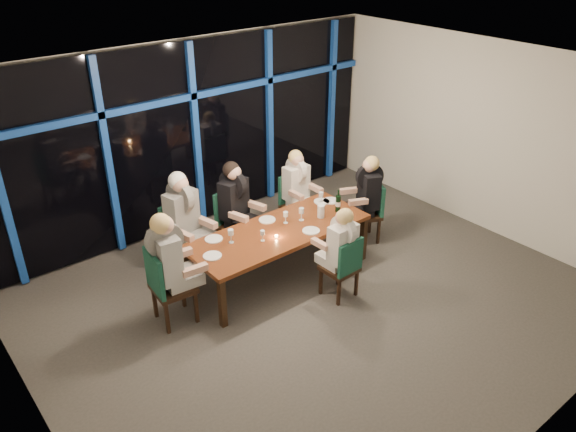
{
  "coord_description": "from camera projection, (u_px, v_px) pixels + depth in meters",
  "views": [
    {
      "loc": [
        -4.13,
        -4.48,
        4.57
      ],
      "look_at": [
        0.0,
        0.6,
        1.05
      ],
      "focal_mm": 35.0,
      "sensor_mm": 36.0,
      "label": 1
    }
  ],
  "objects": [
    {
      "name": "room",
      "position": [
        320.0,
        162.0,
        6.56
      ],
      "size": [
        7.04,
        7.0,
        3.02
      ],
      "color": "#4F4B45",
      "rests_on": "ground"
    },
    {
      "name": "window_wall",
      "position": [
        195.0,
        133.0,
        8.8
      ],
      "size": [
        6.86,
        0.43,
        2.94
      ],
      "color": "black",
      "rests_on": "ground"
    },
    {
      "name": "dining_table",
      "position": [
        279.0,
        234.0,
        7.74
      ],
      "size": [
        2.6,
        1.0,
        0.75
      ],
      "color": "brown",
      "rests_on": "ground"
    },
    {
      "name": "chair_far_left",
      "position": [
        182.0,
        234.0,
        7.92
      ],
      "size": [
        0.59,
        0.59,
        1.06
      ],
      "rotation": [
        0.0,
        0.0,
        0.22
      ],
      "color": "black",
      "rests_on": "ground"
    },
    {
      "name": "chair_far_mid",
      "position": [
        232.0,
        219.0,
        8.36
      ],
      "size": [
        0.59,
        0.59,
        1.02
      ],
      "rotation": [
        0.0,
        0.0,
        0.29
      ],
      "color": "black",
      "rests_on": "ground"
    },
    {
      "name": "chair_far_right",
      "position": [
        294.0,
        200.0,
        9.0
      ],
      "size": [
        0.44,
        0.44,
        0.95
      ],
      "rotation": [
        0.0,
        0.0,
        0.01
      ],
      "color": "black",
      "rests_on": "ground"
    },
    {
      "name": "chair_end_left",
      "position": [
        165.0,
        284.0,
        6.87
      ],
      "size": [
        0.53,
        0.53,
        1.05
      ],
      "rotation": [
        0.0,
        0.0,
        1.48
      ],
      "color": "black",
      "rests_on": "ground"
    },
    {
      "name": "chair_end_right",
      "position": [
        370.0,
        209.0,
        8.73
      ],
      "size": [
        0.59,
        0.59,
        0.97
      ],
      "rotation": [
        0.0,
        0.0,
        4.28
      ],
      "color": "black",
      "rests_on": "ground"
    },
    {
      "name": "chair_near_mid",
      "position": [
        344.0,
        265.0,
        7.37
      ],
      "size": [
        0.44,
        0.44,
        0.91
      ],
      "rotation": [
        0.0,
        0.0,
        3.17
      ],
      "color": "black",
      "rests_on": "ground"
    },
    {
      "name": "diner_far_left",
      "position": [
        183.0,
        210.0,
        7.67
      ],
      "size": [
        0.59,
        0.71,
        1.03
      ],
      "rotation": [
        0.0,
        0.0,
        0.22
      ],
      "color": "black",
      "rests_on": "ground"
    },
    {
      "name": "diner_far_mid",
      "position": [
        236.0,
        196.0,
        8.13
      ],
      "size": [
        0.6,
        0.69,
        0.99
      ],
      "rotation": [
        0.0,
        0.0,
        0.29
      ],
      "color": "black",
      "rests_on": "ground"
    },
    {
      "name": "diner_far_right",
      "position": [
        298.0,
        180.0,
        8.77
      ],
      "size": [
        0.47,
        0.59,
        0.93
      ],
      "rotation": [
        0.0,
        0.0,
        0.01
      ],
      "color": "white",
      "rests_on": "ground"
    },
    {
      "name": "diner_end_left",
      "position": [
        169.0,
        253.0,
        6.72
      ],
      "size": [
        0.68,
        0.55,
        1.02
      ],
      "rotation": [
        0.0,
        0.0,
        1.48
      ],
      "color": "black",
      "rests_on": "ground"
    },
    {
      "name": "diner_end_right",
      "position": [
        367.0,
        187.0,
        8.53
      ],
      "size": [
        0.66,
        0.61,
        0.94
      ],
      "rotation": [
        0.0,
        0.0,
        4.28
      ],
      "color": "black",
      "rests_on": "ground"
    },
    {
      "name": "diner_near_mid",
      "position": [
        341.0,
        239.0,
        7.25
      ],
      "size": [
        0.46,
        0.57,
        0.89
      ],
      "rotation": [
        0.0,
        0.0,
        3.17
      ],
      "color": "white",
      "rests_on": "ground"
    },
    {
      "name": "plate_far_left",
      "position": [
        214.0,
        239.0,
        7.48
      ],
      "size": [
        0.24,
        0.24,
        0.01
      ],
      "primitive_type": "cylinder",
      "color": "white",
      "rests_on": "dining_table"
    },
    {
      "name": "plate_far_mid",
      "position": [
        267.0,
        220.0,
        7.95
      ],
      "size": [
        0.24,
        0.24,
        0.01
      ],
      "primitive_type": "cylinder",
      "color": "white",
      "rests_on": "dining_table"
    },
    {
      "name": "plate_far_right",
      "position": [
        322.0,
        202.0,
        8.46
      ],
      "size": [
        0.24,
        0.24,
        0.01
      ],
      "primitive_type": "cylinder",
      "color": "white",
      "rests_on": "dining_table"
    },
    {
      "name": "plate_end_left",
      "position": [
        212.0,
        256.0,
        7.11
      ],
      "size": [
        0.24,
        0.24,
        0.01
      ],
      "primitive_type": "cylinder",
      "color": "white",
      "rests_on": "dining_table"
    },
    {
      "name": "plate_end_right",
      "position": [
        331.0,
        201.0,
        8.48
      ],
      "size": [
        0.24,
        0.24,
        0.01
      ],
      "primitive_type": "cylinder",
      "color": "white",
      "rests_on": "dining_table"
    },
    {
      "name": "plate_near_mid",
      "position": [
        311.0,
        231.0,
        7.68
      ],
      "size": [
        0.24,
        0.24,
        0.01
      ],
      "primitive_type": "cylinder",
      "color": "white",
      "rests_on": "dining_table"
    },
    {
      "name": "wine_bottle",
      "position": [
        338.0,
        203.0,
        8.13
      ],
      "size": [
        0.08,
        0.08,
        0.34
      ],
      "rotation": [
        0.0,
        0.0,
        -0.12
      ],
      "color": "black",
      "rests_on": "dining_table"
    },
    {
      "name": "water_pitcher",
      "position": [
        321.0,
        211.0,
        8.0
      ],
      "size": [
        0.12,
        0.1,
        0.19
      ],
      "rotation": [
        0.0,
        0.0,
        -0.32
      ],
      "color": "silver",
      "rests_on": "dining_table"
    },
    {
      "name": "tea_light",
      "position": [
        276.0,
        236.0,
        7.53
      ],
      "size": [
        0.05,
        0.05,
        0.03
      ],
      "primitive_type": "cylinder",
      "color": "#F9A34A",
      "rests_on": "dining_table"
    },
    {
      "name": "wine_glass_a",
      "position": [
        263.0,
        233.0,
        7.4
      ],
      "size": [
        0.06,
        0.06,
        0.16
      ],
      "color": "silver",
      "rests_on": "dining_table"
    },
    {
      "name": "wine_glass_b",
      "position": [
        286.0,
        215.0,
        7.83
      ],
      "size": [
        0.07,
        0.07,
        0.17
      ],
      "color": "silver",
      "rests_on": "dining_table"
    },
    {
      "name": "wine_glass_c",
      "position": [
        301.0,
        212.0,
        7.89
      ],
      "size": [
        0.07,
        0.07,
        0.19
      ],
      "color": "silver",
      "rests_on": "dining_table"
    },
    {
      "name": "wine_glass_d",
      "position": [
        231.0,
        233.0,
        7.35
      ],
      "size": [
        0.07,
        0.07,
        0.19
      ],
      "color": "silver",
      "rests_on": "dining_table"
    },
    {
      "name": "wine_glass_e",
      "position": [
        321.0,
        195.0,
        8.38
      ],
      "size": [
        0.07,
        0.07,
        0.18
      ],
      "color": "silver",
      "rests_on": "dining_table"
    }
  ]
}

